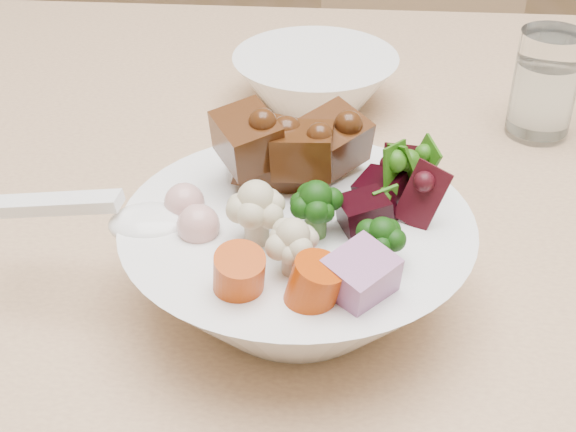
{
  "coord_description": "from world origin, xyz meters",
  "views": [
    {
      "loc": [
        -0.2,
        -0.59,
        1.2
      ],
      "look_at": [
        -0.19,
        -0.13,
        0.88
      ],
      "focal_mm": 50.0,
      "sensor_mm": 36.0,
      "label": 1
    }
  ],
  "objects_px": {
    "side_bowl": "(315,82)",
    "food_bowl": "(300,255)",
    "dining_table": "(574,293)",
    "water_glass": "(544,89)",
    "chair_far": "(407,169)"
  },
  "relations": [
    {
      "from": "side_bowl",
      "to": "food_bowl",
      "type": "bearing_deg",
      "value": -95.9
    },
    {
      "from": "dining_table",
      "to": "water_glass",
      "type": "relative_size",
      "value": 17.47
    },
    {
      "from": "chair_far",
      "to": "side_bowl",
      "type": "height_order",
      "value": "side_bowl"
    },
    {
      "from": "dining_table",
      "to": "food_bowl",
      "type": "relative_size",
      "value": 7.54
    },
    {
      "from": "chair_far",
      "to": "water_glass",
      "type": "bearing_deg",
      "value": -78.96
    },
    {
      "from": "dining_table",
      "to": "side_bowl",
      "type": "height_order",
      "value": "side_bowl"
    },
    {
      "from": "dining_table",
      "to": "side_bowl",
      "type": "relative_size",
      "value": 10.78
    },
    {
      "from": "water_glass",
      "to": "chair_far",
      "type": "bearing_deg",
      "value": 90.36
    },
    {
      "from": "food_bowl",
      "to": "side_bowl",
      "type": "relative_size",
      "value": 1.43
    },
    {
      "from": "food_bowl",
      "to": "side_bowl",
      "type": "height_order",
      "value": "food_bowl"
    },
    {
      "from": "dining_table",
      "to": "food_bowl",
      "type": "xyz_separation_m",
      "value": [
        -0.26,
        -0.1,
        0.12
      ]
    },
    {
      "from": "dining_table",
      "to": "side_bowl",
      "type": "xyz_separation_m",
      "value": [
        -0.22,
        0.22,
        0.11
      ]
    },
    {
      "from": "food_bowl",
      "to": "side_bowl",
      "type": "xyz_separation_m",
      "value": [
        0.03,
        0.32,
        -0.01
      ]
    },
    {
      "from": "chair_far",
      "to": "side_bowl",
      "type": "xyz_separation_m",
      "value": [
        -0.21,
        -0.5,
        0.41
      ]
    },
    {
      "from": "dining_table",
      "to": "chair_far",
      "type": "bearing_deg",
      "value": 97.48
    }
  ]
}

